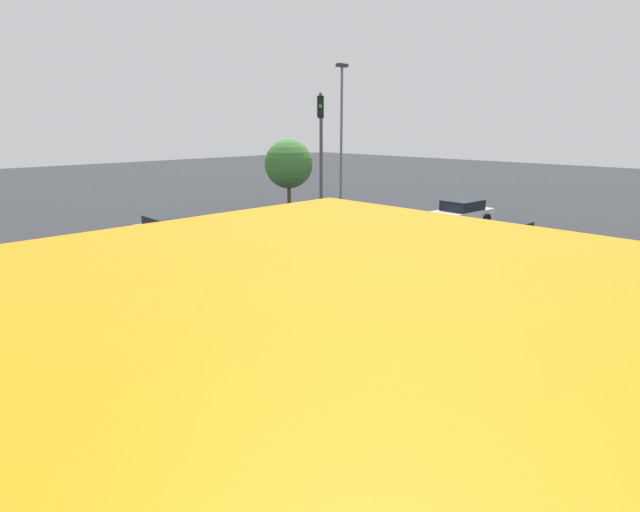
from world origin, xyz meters
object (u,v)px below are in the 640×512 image
car_1 (169,231)px  tree_corner_c (289,164)px  car_5 (459,214)px  pedestrian (340,377)px  car_3 (504,239)px  street_light_pole_a (341,128)px  traffic_signal_mast (321,133)px  car_2 (352,293)px

car_1 → tree_corner_c: size_ratio=0.87×
car_5 → tree_corner_c: tree_corner_c is taller
tree_corner_c → pedestrian: bearing=-129.0°
car_5 → pedestrian: pedestrian is taller
car_3 → car_5: size_ratio=1.00×
street_light_pole_a → tree_corner_c: size_ratio=1.97×
car_3 → street_light_pole_a: street_light_pole_a is taller
car_5 → street_light_pole_a: 9.43m
traffic_signal_mast → car_1: 9.01m
traffic_signal_mast → car_5: traffic_signal_mast is taller
car_1 → car_3: bearing=39.7°
car_1 → traffic_signal_mast: bearing=61.4°
car_1 → pedestrian: (-5.16, -16.37, 0.32)m
car_5 → car_2: bearing=22.5°
car_3 → street_light_pole_a: bearing=81.6°
car_2 → pedestrian: pedestrian is taller
pedestrian → car_5: bearing=-23.5°
car_2 → car_5: size_ratio=0.99×
car_3 → car_5: car_5 is taller
car_2 → car_5: 15.63m
traffic_signal_mast → car_5: bearing=108.2°
street_light_pole_a → car_5: bearing=-79.5°
traffic_signal_mast → street_light_pole_a: street_light_pole_a is taller
car_1 → car_5: (14.12, -7.74, 0.06)m
tree_corner_c → car_1: bearing=-163.0°
traffic_signal_mast → car_5: 9.56m
pedestrian → street_light_pole_a: (17.80, 16.61, 4.55)m
traffic_signal_mast → tree_corner_c: (4.13, 7.24, -2.15)m
pedestrian → street_light_pole_a: size_ratio=0.18×
car_1 → car_5: bearing=63.4°
traffic_signal_mast → car_3: traffic_signal_mast is taller
traffic_signal_mast → car_3: size_ratio=1.49×
car_1 → car_2: size_ratio=0.87×
pedestrian → car_2: bearing=-8.1°
car_2 → pedestrian: (-4.46, -3.68, 0.29)m
car_2 → car_3: 10.38m
car_1 → street_light_pole_a: size_ratio=0.44×
traffic_signal_mast → car_5: size_ratio=1.49×
car_2 → pedestrian: bearing=-54.5°
car_2 → tree_corner_c: size_ratio=1.00×
car_5 → tree_corner_c: (-3.36, 11.02, 2.44)m
traffic_signal_mast → pedestrian: size_ratio=4.16×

